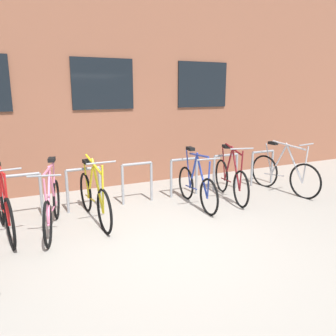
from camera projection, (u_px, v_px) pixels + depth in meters
The scene contains 9 objects.
ground_plane at pixel (169, 245), 4.66m from camera, with size 42.00×42.00×0.00m, color #9E998E.
storefront_building at pixel (76, 37), 9.02m from camera, with size 28.00×5.33×6.97m.
bike_rack at pixel (137, 178), 6.33m from camera, with size 6.63×0.05×0.78m.
bicycle_yellow at pixel (94, 198), 5.48m from camera, with size 0.44×1.79×1.10m.
bicycle_silver at pixel (284, 173), 7.03m from camera, with size 0.44×1.73×1.10m.
bicycle_maroon at pixel (231, 179), 6.62m from camera, with size 0.54×1.66×1.10m.
bicycle_blue at pixel (197, 186), 6.19m from camera, with size 0.44×1.60×1.07m.
bicycle_pink at pixel (52, 206), 5.10m from camera, with size 0.55×1.72×1.08m.
bicycle_red at pixel (4, 209), 4.93m from camera, with size 0.44×1.74×1.11m.
Camera 1 is at (-1.84, -3.88, 2.09)m, focal length 35.93 mm.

